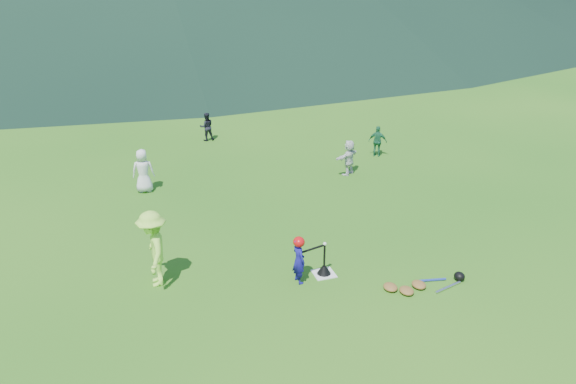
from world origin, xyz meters
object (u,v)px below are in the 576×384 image
at_px(batting_tee, 324,269).
at_px(equipment_pile, 419,285).
at_px(home_plate, 324,274).
at_px(fielder_c, 378,141).
at_px(fielder_a, 143,171).
at_px(batter_child, 299,260).
at_px(adult_coach, 153,249).
at_px(fielder_d, 349,157).
at_px(fielder_b, 207,127).

distance_m(batting_tee, equipment_pile, 2.00).
distance_m(home_plate, batting_tee, 0.12).
distance_m(fielder_c, equipment_pile, 8.12).
bearing_deg(home_plate, fielder_a, 119.28).
height_order(batter_child, adult_coach, adult_coach).
bearing_deg(home_plate, batter_child, -169.78).
relative_size(adult_coach, fielder_d, 1.49).
xyz_separation_m(fielder_b, batting_tee, (0.68, -9.98, -0.39)).
relative_size(adult_coach, fielder_a, 1.29).
relative_size(batting_tee, equipment_pile, 0.38).
bearing_deg(fielder_c, fielder_d, 72.21).
relative_size(adult_coach, batting_tee, 2.41).
height_order(fielder_b, batting_tee, fielder_b).
height_order(fielder_b, equipment_pile, fielder_b).
relative_size(fielder_c, fielder_d, 0.95).
bearing_deg(equipment_pile, batting_tee, 146.77).
relative_size(batter_child, fielder_a, 0.81).
distance_m(fielder_a, fielder_b, 4.90).
bearing_deg(batting_tee, fielder_b, 93.92).
height_order(home_plate, batting_tee, batting_tee).
height_order(fielder_d, equipment_pile, fielder_d).
height_order(home_plate, batter_child, batter_child).
height_order(batter_child, fielder_d, fielder_d).
bearing_deg(equipment_pile, fielder_a, 125.52).
relative_size(fielder_d, equipment_pile, 0.61).
relative_size(fielder_d, batting_tee, 1.62).
distance_m(fielder_a, fielder_c, 7.76).
height_order(adult_coach, fielder_d, adult_coach).
distance_m(home_plate, fielder_a, 6.70).
bearing_deg(adult_coach, fielder_a, -178.91).
bearing_deg(fielder_b, batting_tee, 93.02).
distance_m(home_plate, fielder_d, 6.02).
distance_m(batter_child, batting_tee, 0.73).
distance_m(home_plate, fielder_c, 7.91).
bearing_deg(fielder_d, fielder_a, -36.96).
distance_m(fielder_b, fielder_d, 5.91).
xyz_separation_m(home_plate, fielder_d, (2.87, 5.27, 0.54)).
relative_size(fielder_a, fielder_c, 1.22).
height_order(home_plate, adult_coach, adult_coach).
xyz_separation_m(fielder_c, fielder_d, (-1.60, -1.25, 0.03)).
relative_size(fielder_a, batting_tee, 1.86).
height_order(batter_child, batting_tee, batter_child).
bearing_deg(batting_tee, equipment_pile, -33.23).
distance_m(adult_coach, fielder_c, 9.80).
bearing_deg(adult_coach, fielder_c, 129.29).
height_order(fielder_b, fielder_d, fielder_d).
height_order(home_plate, equipment_pile, equipment_pile).
bearing_deg(batting_tee, home_plate, 0.00).
bearing_deg(equipment_pile, fielder_b, 102.02).
bearing_deg(fielder_b, adult_coach, 72.45).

